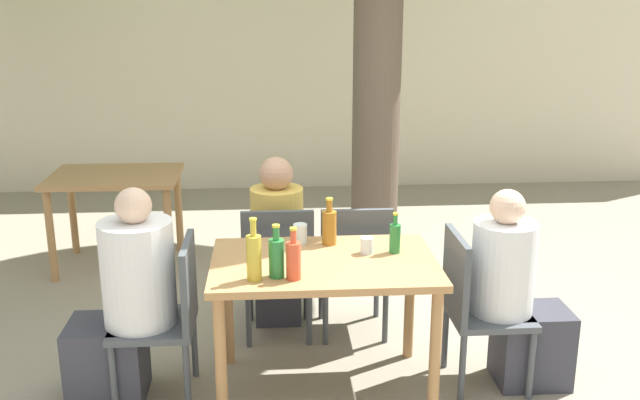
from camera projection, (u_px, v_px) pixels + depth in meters
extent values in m
plane|color=gray|center=(324.00, 388.00, 4.02)|extent=(30.00, 30.00, 0.00)
cube|color=beige|center=(293.00, 64.00, 7.91)|extent=(10.00, 0.08, 2.80)
cylinder|color=brown|center=(377.00, 91.00, 5.77)|extent=(0.39, 0.39, 2.78)
cube|color=#B27F4C|center=(324.00, 264.00, 3.81)|extent=(1.21, 0.80, 0.04)
cylinder|color=#B27F4C|center=(221.00, 363.00, 3.56)|extent=(0.06, 0.06, 0.73)
cylinder|color=#B27F4C|center=(435.00, 356.00, 3.63)|extent=(0.06, 0.06, 0.73)
cylinder|color=#B27F4C|center=(228.00, 306.00, 4.21)|extent=(0.06, 0.06, 0.73)
cylinder|color=#B27F4C|center=(410.00, 301.00, 4.28)|extent=(0.06, 0.06, 0.73)
cube|color=#B27F4C|center=(115.00, 176.00, 5.66)|extent=(1.01, 0.76, 0.04)
cylinder|color=#B27F4C|center=(51.00, 236.00, 5.43)|extent=(0.06, 0.06, 0.73)
cylinder|color=#B27F4C|center=(169.00, 234.00, 5.49)|extent=(0.06, 0.06, 0.73)
cylinder|color=#B27F4C|center=(73.00, 212.00, 6.04)|extent=(0.06, 0.06, 0.73)
cylinder|color=#B27F4C|center=(179.00, 210.00, 6.10)|extent=(0.06, 0.06, 0.73)
cube|color=#474C51|center=(153.00, 325.00, 3.84)|extent=(0.44, 0.44, 0.04)
cube|color=#474C51|center=(189.00, 282.00, 3.78)|extent=(0.04, 0.44, 0.45)
cylinder|color=#474C51|center=(127.00, 346.00, 4.07)|extent=(0.04, 0.04, 0.41)
cylinder|color=#474C51|center=(114.00, 381.00, 3.70)|extent=(0.04, 0.04, 0.41)
cylinder|color=#474C51|center=(194.00, 344.00, 4.09)|extent=(0.04, 0.04, 0.41)
cylinder|color=#474C51|center=(187.00, 378.00, 3.73)|extent=(0.04, 0.04, 0.41)
cube|color=#474C51|center=(489.00, 314.00, 3.96)|extent=(0.44, 0.44, 0.04)
cube|color=#474C51|center=(456.00, 274.00, 3.88)|extent=(0.04, 0.44, 0.45)
cylinder|color=#474C51|center=(531.00, 365.00, 3.86)|extent=(0.04, 0.04, 0.41)
cylinder|color=#474C51|center=(508.00, 334.00, 4.22)|extent=(0.04, 0.04, 0.41)
cylinder|color=#474C51|center=(462.00, 368.00, 3.83)|extent=(0.04, 0.04, 0.41)
cylinder|color=#474C51|center=(445.00, 336.00, 4.19)|extent=(0.04, 0.04, 0.41)
cube|color=#474C51|center=(278.00, 272.00, 4.57)|extent=(0.44, 0.44, 0.04)
cube|color=#474C51|center=(278.00, 247.00, 4.32)|extent=(0.44, 0.04, 0.45)
cylinder|color=#474C51|center=(306.00, 291.00, 4.83)|extent=(0.04, 0.04, 0.41)
cylinder|color=#474C51|center=(250.00, 293.00, 4.80)|extent=(0.04, 0.04, 0.41)
cylinder|color=#474C51|center=(309.00, 315.00, 4.47)|extent=(0.04, 0.04, 0.41)
cylinder|color=#474C51|center=(249.00, 317.00, 4.44)|extent=(0.04, 0.04, 0.41)
cube|color=#474C51|center=(353.00, 270.00, 4.61)|extent=(0.44, 0.44, 0.04)
cube|color=#474C51|center=(357.00, 245.00, 4.35)|extent=(0.44, 0.04, 0.45)
cylinder|color=#474C51|center=(377.00, 289.00, 4.86)|extent=(0.04, 0.04, 0.41)
cylinder|color=#474C51|center=(321.00, 291.00, 4.84)|extent=(0.04, 0.04, 0.41)
cylinder|color=#474C51|center=(385.00, 313.00, 4.50)|extent=(0.04, 0.04, 0.41)
cylinder|color=#474C51|center=(326.00, 315.00, 4.47)|extent=(0.04, 0.04, 0.41)
cube|color=#383842|center=(107.00, 360.00, 3.88)|extent=(0.40, 0.35, 0.44)
cylinder|color=white|center=(138.00, 273.00, 3.75)|extent=(0.39, 0.39, 0.57)
sphere|color=beige|center=(133.00, 206.00, 3.65)|extent=(0.19, 0.19, 0.19)
cube|color=#383842|center=(532.00, 346.00, 4.04)|extent=(0.40, 0.31, 0.44)
cylinder|color=white|center=(503.00, 267.00, 3.89)|extent=(0.35, 0.35, 0.52)
sphere|color=beige|center=(508.00, 207.00, 3.80)|extent=(0.19, 0.19, 0.19)
cube|color=#383842|center=(278.00, 285.00, 4.88)|extent=(0.30, 0.40, 0.44)
cylinder|color=gold|center=(277.00, 228.00, 4.55)|extent=(0.34, 0.34, 0.52)
sphere|color=tan|center=(276.00, 174.00, 4.46)|extent=(0.21, 0.21, 0.21)
cylinder|color=#9E661E|center=(329.00, 228.00, 4.03)|extent=(0.08, 0.08, 0.19)
cylinder|color=#9E661E|center=(329.00, 206.00, 4.00)|extent=(0.03, 0.03, 0.07)
cylinder|color=gold|center=(329.00, 199.00, 3.99)|extent=(0.04, 0.04, 0.01)
cylinder|color=#287A38|center=(395.00, 239.00, 3.90)|extent=(0.06, 0.06, 0.16)
cylinder|color=#287A38|center=(395.00, 220.00, 3.87)|extent=(0.02, 0.02, 0.06)
cylinder|color=gold|center=(396.00, 214.00, 3.86)|extent=(0.03, 0.03, 0.01)
cylinder|color=gold|center=(254.00, 258.00, 3.51)|extent=(0.08, 0.08, 0.23)
cylinder|color=gold|center=(253.00, 228.00, 3.47)|extent=(0.03, 0.03, 0.08)
cylinder|color=gold|center=(253.00, 219.00, 3.46)|extent=(0.04, 0.04, 0.01)
cylinder|color=#DB4C2D|center=(294.00, 261.00, 3.53)|extent=(0.07, 0.07, 0.19)
cylinder|color=#DB4C2D|center=(293.00, 236.00, 3.49)|extent=(0.03, 0.03, 0.07)
cylinder|color=gold|center=(293.00, 229.00, 3.48)|extent=(0.04, 0.04, 0.01)
cylinder|color=#287A38|center=(277.00, 259.00, 3.56)|extent=(0.08, 0.08, 0.20)
cylinder|color=#287A38|center=(276.00, 234.00, 3.52)|extent=(0.03, 0.03, 0.07)
cylinder|color=gold|center=(276.00, 226.00, 3.51)|extent=(0.04, 0.04, 0.01)
cylinder|color=silver|center=(367.00, 245.00, 3.90)|extent=(0.07, 0.07, 0.09)
cylinder|color=silver|center=(300.00, 234.00, 4.05)|extent=(0.08, 0.08, 0.11)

